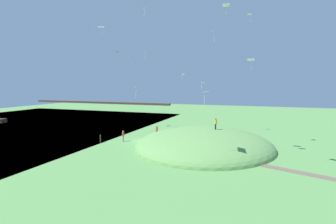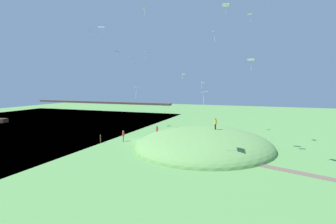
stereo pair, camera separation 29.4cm
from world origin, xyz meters
The scene contains 22 objects.
ground_plane centered at (0.00, 0.00, 0.00)m, with size 160.00×160.00×0.00m, color #59914A.
grass_hill centered at (10.57, -0.39, 0.00)m, with size 20.97×22.72×5.59m, color #63954E.
dirt_path centered at (23.75, -8.61, 0.02)m, with size 11.87×1.17×0.04m, color brown.
bridge_deck_far centered at (-35.82, 37.97, 3.21)m, with size 53.98×1.80×0.70m, color #4E4239.
person_with_child centered at (12.21, 0.02, 3.85)m, with size 0.57×0.57×1.74m.
person_walking_path centered at (0.97, 3.66, 1.52)m, with size 0.55×0.55×1.60m.
person_watching_kites centered at (-3.04, -1.47, 1.18)m, with size 0.49×0.49×1.85m.
kite_0 centered at (-4.52, 10.37, 16.17)m, with size 0.49×0.67×1.55m.
kite_1 centered at (9.59, 11.35, 19.44)m, with size 0.78×0.73×2.05m.
kite_2 centered at (14.02, -4.57, 19.54)m, with size 0.87×0.61×1.16m.
kite_3 centered at (12.71, -9.88, 8.68)m, with size 0.84×1.17×2.33m.
kite_4 centered at (-10.46, 9.62, 16.54)m, with size 1.06×1.20×1.36m.
kite_5 centered at (17.06, -0.39, 12.98)m, with size 1.03×0.75×1.60m.
kite_6 centered at (-7.38, 9.21, 15.20)m, with size 0.80×0.86×1.21m.
kite_8 centered at (-9.92, 3.03, 20.21)m, with size 1.41×1.25×1.38m.
kite_9 centered at (-2.88, 3.24, 8.94)m, with size 0.90×0.69×2.10m.
kite_10 centered at (4.32, 8.97, 11.48)m, with size 0.70×0.54×1.06m.
kite_11 centered at (16.51, 2.72, 20.00)m, with size 0.73×0.90×1.09m.
kite_12 centered at (0.27, 0.10, 21.68)m, with size 0.65×0.75×1.48m.
kite_13 centered at (-10.34, -0.06, 19.15)m, with size 0.90×0.79×1.30m.
kite_14 centered at (9.22, 4.56, 9.85)m, with size 0.88×0.92×1.26m.
mooring_post centered at (-6.06, -3.66, 0.68)m, with size 0.14×0.14×1.36m, color brown.
Camera 2 is at (18.98, -38.64, 9.62)m, focal length 27.41 mm.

